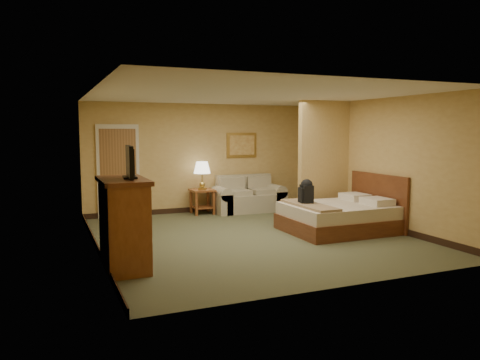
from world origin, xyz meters
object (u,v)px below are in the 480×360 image
coffee_table (296,209)px  dresser (124,223)px  bed (341,216)px  loveseat (248,200)px

coffee_table → dresser: 4.35m
coffee_table → bed: 1.14m
coffee_table → bed: (0.41, -1.06, -0.01)m
coffee_table → dresser: (-3.89, -1.94, 0.34)m
coffee_table → dresser: bearing=-153.5°
loveseat → dresser: (-3.55, -3.68, 0.37)m
bed → coffee_table: bearing=111.1°
coffee_table → bed: size_ratio=0.43×
loveseat → bed: 2.90m
coffee_table → dresser: size_ratio=0.66×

